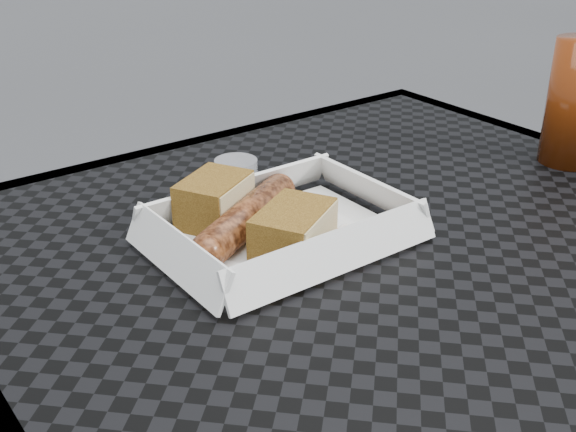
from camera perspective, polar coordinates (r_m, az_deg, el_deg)
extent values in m
cube|color=black|center=(0.71, 8.75, -3.20)|extent=(0.80, 0.80, 0.01)
cube|color=black|center=(1.00, -7.13, 5.16)|extent=(0.80, 0.03, 0.03)
cylinder|color=black|center=(1.33, 7.84, -6.91)|extent=(0.03, 0.03, 0.73)
cube|color=white|center=(0.72, -0.48, -1.73)|extent=(0.22, 0.15, 0.00)
cylinder|color=brown|center=(0.72, -3.30, -0.13)|extent=(0.15, 0.10, 0.03)
sphere|color=brown|center=(0.78, -0.72, 2.12)|extent=(0.03, 0.03, 0.03)
sphere|color=brown|center=(0.66, -6.35, -2.80)|extent=(0.03, 0.03, 0.03)
cube|color=brown|center=(0.74, -5.85, 1.26)|extent=(0.09, 0.08, 0.05)
cube|color=brown|center=(0.68, 0.42, -1.12)|extent=(0.10, 0.09, 0.04)
cylinder|color=#F4450A|center=(0.71, 4.69, -1.98)|extent=(0.02, 0.02, 0.00)
torus|color=white|center=(0.71, 5.50, -1.94)|extent=(0.02, 0.02, 0.00)
cube|color=#B2D17F|center=(0.72, 5.25, -1.65)|extent=(0.02, 0.02, 0.00)
cube|color=white|center=(0.78, -3.09, 0.54)|extent=(0.16, 0.16, 0.00)
cylinder|color=maroon|center=(0.75, -5.78, 0.50)|extent=(0.05, 0.05, 0.03)
cylinder|color=silver|center=(0.84, -4.12, 3.48)|extent=(0.05, 0.05, 0.03)
cylinder|color=#581F07|center=(0.95, 21.82, 8.33)|extent=(0.07, 0.07, 0.15)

